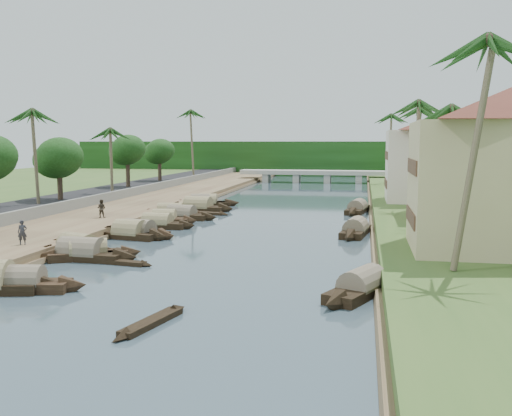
# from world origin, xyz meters

# --- Properties ---
(ground) EXTENTS (220.00, 220.00, 0.00)m
(ground) POSITION_xyz_m (0.00, 0.00, 0.00)
(ground) COLOR #384954
(ground) RESTS_ON ground
(left_bank) EXTENTS (10.00, 180.00, 0.80)m
(left_bank) POSITION_xyz_m (-16.00, 20.00, 0.40)
(left_bank) COLOR brown
(left_bank) RESTS_ON ground
(right_bank) EXTENTS (16.00, 180.00, 1.20)m
(right_bank) POSITION_xyz_m (19.00, 20.00, 0.60)
(right_bank) COLOR #355421
(right_bank) RESTS_ON ground
(road) EXTENTS (8.00, 180.00, 1.40)m
(road) POSITION_xyz_m (-24.50, 20.00, 0.70)
(road) COLOR black
(road) RESTS_ON ground
(retaining_wall) EXTENTS (0.40, 180.00, 1.10)m
(retaining_wall) POSITION_xyz_m (-20.20, 20.00, 1.35)
(retaining_wall) COLOR gray
(retaining_wall) RESTS_ON left_bank
(treeline) EXTENTS (120.00, 14.00, 8.00)m
(treeline) POSITION_xyz_m (0.00, 100.00, 4.00)
(treeline) COLOR black
(treeline) RESTS_ON ground
(bridge) EXTENTS (28.00, 4.00, 2.40)m
(bridge) POSITION_xyz_m (0.00, 72.00, 1.72)
(bridge) COLOR #99988F
(bridge) RESTS_ON ground
(building_mid) EXTENTS (14.11, 14.11, 9.70)m
(building_mid) POSITION_xyz_m (19.99, 14.00, 6.13)
(building_mid) COLOR #D9A79A
(building_mid) RESTS_ON right_bank
(building_far) EXTENTS (15.59, 15.59, 10.20)m
(building_far) POSITION_xyz_m (18.99, 28.00, 6.38)
(building_far) COLOR beige
(building_far) RESTS_ON right_bank
(building_distant) EXTENTS (12.62, 12.62, 9.20)m
(building_distant) POSITION_xyz_m (19.99, 48.00, 5.88)
(building_distant) COLOR tan
(building_distant) RESTS_ON right_bank
(sampan_0) EXTENTS (7.62, 2.79, 2.00)m
(sampan_0) POSITION_xyz_m (-8.07, -12.25, 0.41)
(sampan_0) COLOR black
(sampan_0) RESTS_ON ground
(sampan_2) EXTENTS (7.14, 4.61, 1.96)m
(sampan_2) POSITION_xyz_m (-8.34, -3.83, 0.41)
(sampan_2) COLOR black
(sampan_2) RESTS_ON ground
(sampan_3) EXTENTS (8.51, 2.26, 2.26)m
(sampan_3) POSITION_xyz_m (-8.73, -4.06, 0.42)
(sampan_3) COLOR black
(sampan_3) RESTS_ON ground
(sampan_4) EXTENTS (7.46, 4.32, 2.12)m
(sampan_4) POSITION_xyz_m (-10.02, -2.20, 0.41)
(sampan_4) COLOR black
(sampan_4) RESTS_ON ground
(sampan_5) EXTENTS (7.37, 3.15, 2.29)m
(sampan_5) POSITION_xyz_m (-8.96, 4.63, 0.42)
(sampan_5) COLOR black
(sampan_5) RESTS_ON ground
(sampan_6) EXTENTS (7.41, 3.39, 2.17)m
(sampan_6) POSITION_xyz_m (-8.48, 5.33, 0.42)
(sampan_6) COLOR black
(sampan_6) RESTS_ON ground
(sampan_7) EXTENTS (7.52, 1.80, 2.02)m
(sampan_7) POSITION_xyz_m (-8.74, 10.36, 0.41)
(sampan_7) COLOR black
(sampan_7) RESTS_ON ground
(sampan_8) EXTENTS (6.72, 2.59, 2.06)m
(sampan_8) POSITION_xyz_m (-9.06, 13.16, 0.41)
(sampan_8) COLOR black
(sampan_8) RESTS_ON ground
(sampan_9) EXTENTS (8.39, 3.07, 2.10)m
(sampan_9) POSITION_xyz_m (-8.52, 16.86, 0.41)
(sampan_9) COLOR black
(sampan_9) RESTS_ON ground
(sampan_10) EXTENTS (7.81, 3.02, 2.12)m
(sampan_10) POSITION_xyz_m (-10.27, 18.34, 0.41)
(sampan_10) COLOR black
(sampan_10) RESTS_ON ground
(sampan_11) EXTENTS (8.92, 2.75, 2.48)m
(sampan_11) POSITION_xyz_m (-8.84, 23.97, 0.42)
(sampan_11) COLOR black
(sampan_11) RESTS_ON ground
(sampan_12) EXTENTS (9.24, 4.54, 2.19)m
(sampan_12) POSITION_xyz_m (-9.55, 28.76, 0.41)
(sampan_12) COLOR black
(sampan_12) RESTS_ON ground
(sampan_13) EXTENTS (8.12, 2.87, 2.19)m
(sampan_13) POSITION_xyz_m (-9.30, 28.96, 0.42)
(sampan_13) COLOR black
(sampan_13) RESTS_ON ground
(sampan_14) EXTENTS (4.80, 8.11, 2.02)m
(sampan_14) POSITION_xyz_m (10.02, -9.54, 0.41)
(sampan_14) COLOR black
(sampan_14) RESTS_ON ground
(sampan_15) EXTENTS (2.89, 8.27, 2.18)m
(sampan_15) POSITION_xyz_m (9.38, 9.86, 0.41)
(sampan_15) COLOR black
(sampan_15) RESTS_ON ground
(sampan_16) EXTENTS (3.09, 8.92, 2.15)m
(sampan_16) POSITION_xyz_m (9.34, 25.82, 0.41)
(sampan_16) COLOR black
(sampan_16) RESTS_ON ground
(canoe_0) EXTENTS (2.02, 5.47, 0.72)m
(canoe_0) POSITION_xyz_m (1.00, -16.33, 0.10)
(canoe_0) COLOR black
(canoe_0) RESTS_ON ground
(canoe_1) EXTENTS (4.33, 1.36, 0.69)m
(canoe_1) POSITION_xyz_m (-5.29, -5.02, 0.10)
(canoe_1) COLOR black
(canoe_1) RESTS_ON ground
(canoe_2) EXTENTS (5.73, 2.19, 0.83)m
(canoe_2) POSITION_xyz_m (-7.08, 20.95, 0.10)
(canoe_2) COLOR black
(canoe_2) RESTS_ON ground
(palm_0) EXTENTS (3.20, 3.20, 13.37)m
(palm_0) POSITION_xyz_m (15.00, -8.45, 12.73)
(palm_0) COLOR #74664D
(palm_0) RESTS_ON ground
(palm_1) EXTENTS (3.20, 3.20, 10.89)m
(palm_1) POSITION_xyz_m (16.00, 7.20, 10.33)
(palm_1) COLOR #74664D
(palm_1) RESTS_ON ground
(palm_2) EXTENTS (3.20, 3.20, 12.15)m
(palm_2) POSITION_xyz_m (15.00, 19.53, 11.54)
(palm_2) COLOR #74664D
(palm_2) RESTS_ON ground
(palm_3) EXTENTS (3.20, 3.20, 12.46)m
(palm_3) POSITION_xyz_m (16.00, 37.36, 11.85)
(palm_3) COLOR #74664D
(palm_3) RESTS_ON ground
(palm_5) EXTENTS (3.20, 3.20, 11.30)m
(palm_5) POSITION_xyz_m (-24.00, 15.58, 10.91)
(palm_5) COLOR #74664D
(palm_5) RESTS_ON ground
(palm_6) EXTENTS (3.20, 3.20, 9.62)m
(palm_6) POSITION_xyz_m (-22.00, 29.44, 9.29)
(palm_6) COLOR #74664D
(palm_6) RESTS_ON ground
(palm_7) EXTENTS (3.20, 3.20, 12.55)m
(palm_7) POSITION_xyz_m (14.00, 56.95, 11.93)
(palm_7) COLOR #74664D
(palm_7) RESTS_ON ground
(palm_8) EXTENTS (3.20, 3.20, 13.57)m
(palm_8) POSITION_xyz_m (-20.50, 60.14, 13.09)
(palm_8) COLOR #74664D
(palm_8) RESTS_ON ground
(tree_3) EXTENTS (5.14, 5.14, 6.81)m
(tree_3) POSITION_xyz_m (-24.00, 20.15, 6.03)
(tree_3) COLOR #403125
(tree_3) RESTS_ON ground
(tree_4) EXTENTS (4.86, 4.86, 7.32)m
(tree_4) POSITION_xyz_m (-24.00, 39.20, 6.64)
(tree_4) COLOR #403125
(tree_4) RESTS_ON ground
(tree_5) EXTENTS (4.66, 4.66, 6.80)m
(tree_5) POSITION_xyz_m (-24.00, 52.43, 6.21)
(tree_5) COLOR #403125
(tree_5) RESTS_ON ground
(tree_6) EXTENTS (4.53, 4.53, 7.60)m
(tree_6) POSITION_xyz_m (24.00, 31.23, 6.82)
(tree_6) COLOR #403125
(tree_6) RESTS_ON ground
(person_near) EXTENTS (0.75, 0.65, 1.73)m
(person_near) POSITION_xyz_m (-13.39, -3.62, 1.67)
(person_near) COLOR #282930
(person_near) RESTS_ON left_bank
(person_far) EXTENTS (0.88, 0.71, 1.74)m
(person_far) POSITION_xyz_m (-14.41, 10.70, 1.67)
(person_far) COLOR #342D24
(person_far) RESTS_ON left_bank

